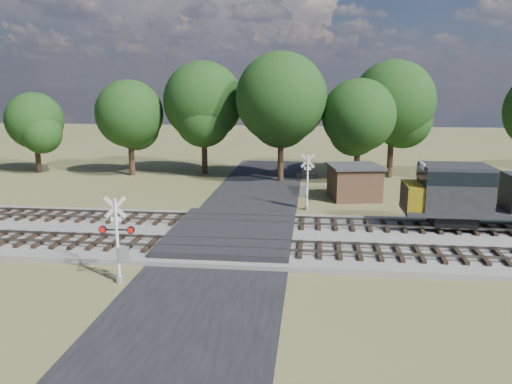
# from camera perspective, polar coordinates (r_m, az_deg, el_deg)

# --- Properties ---
(ground) EXTENTS (160.00, 160.00, 0.00)m
(ground) POSITION_cam_1_polar(r_m,az_deg,el_deg) (28.55, -2.92, -5.68)
(ground) COLOR brown
(ground) RESTS_ON ground
(ballast_bed) EXTENTS (140.00, 10.00, 0.30)m
(ballast_bed) POSITION_cam_1_polar(r_m,az_deg,el_deg) (29.14, 17.13, -5.54)
(ballast_bed) COLOR gray
(ballast_bed) RESTS_ON ground
(road) EXTENTS (7.00, 60.00, 0.08)m
(road) POSITION_cam_1_polar(r_m,az_deg,el_deg) (28.54, -2.92, -5.61)
(road) COLOR black
(road) RESTS_ON ground
(crossing_panel) EXTENTS (7.00, 9.00, 0.62)m
(crossing_panel) POSITION_cam_1_polar(r_m,az_deg,el_deg) (28.92, -2.77, -4.79)
(crossing_panel) COLOR #262628
(crossing_panel) RESTS_ON ground
(track_near) EXTENTS (140.00, 2.60, 0.33)m
(track_near) POSITION_cam_1_polar(r_m,az_deg,el_deg) (26.20, 3.15, -6.40)
(track_near) COLOR black
(track_near) RESTS_ON ballast_bed
(track_far) EXTENTS (140.00, 2.60, 0.33)m
(track_far) POSITION_cam_1_polar(r_m,az_deg,el_deg) (30.97, 3.70, -3.45)
(track_far) COLOR black
(track_far) RESTS_ON ballast_bed
(crossing_signal_near) EXTENTS (1.62, 0.35, 4.01)m
(crossing_signal_near) POSITION_cam_1_polar(r_m,az_deg,el_deg) (23.14, -15.32, -6.12)
(crossing_signal_near) COLOR silver
(crossing_signal_near) RESTS_ON ground
(crossing_signal_far) EXTENTS (1.62, 0.39, 4.04)m
(crossing_signal_far) POSITION_cam_1_polar(r_m,az_deg,el_deg) (35.40, 5.74, 0.62)
(crossing_signal_far) COLOR silver
(crossing_signal_far) RESTS_ON ground
(equipment_shed) EXTENTS (4.56, 4.56, 2.65)m
(equipment_shed) POSITION_cam_1_polar(r_m,az_deg,el_deg) (39.50, 11.16, 1.17)
(equipment_shed) COLOR #45301D
(equipment_shed) RESTS_ON ground
(treeline) EXTENTS (85.43, 12.41, 11.62)m
(treeline) POSITION_cam_1_polar(r_m,az_deg,el_deg) (46.97, 14.25, 9.73)
(treeline) COLOR black
(treeline) RESTS_ON ground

